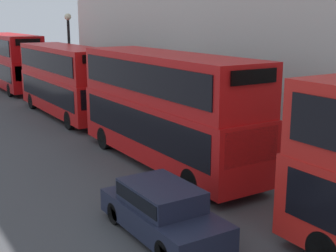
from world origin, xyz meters
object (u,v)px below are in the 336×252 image
(bus_second_in_queue, at_px, (166,105))
(pedestrian, at_px, (67,86))
(bus_third_in_queue, at_px, (66,78))
(bus_trailing, at_px, (11,59))
(car_hatchback, at_px, (162,209))

(bus_second_in_queue, distance_m, pedestrian, 18.51)
(bus_third_in_queue, distance_m, bus_trailing, 12.82)
(bus_trailing, xyz_separation_m, pedestrian, (2.57, -5.89, -1.72))
(bus_third_in_queue, xyz_separation_m, car_hatchback, (-3.40, -16.61, -1.57))
(bus_second_in_queue, bearing_deg, pedestrian, 81.98)
(bus_trailing, distance_m, pedestrian, 6.65)
(car_hatchback, height_order, pedestrian, pedestrian)
(bus_third_in_queue, height_order, car_hatchback, bus_third_in_queue)
(bus_third_in_queue, distance_m, pedestrian, 7.56)
(car_hatchback, distance_m, pedestrian, 24.28)
(bus_second_in_queue, relative_size, car_hatchback, 2.37)
(bus_second_in_queue, bearing_deg, bus_trailing, 90.00)
(bus_third_in_queue, bearing_deg, bus_trailing, 90.00)
(bus_second_in_queue, distance_m, bus_trailing, 24.14)
(bus_second_in_queue, relative_size, pedestrian, 6.18)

